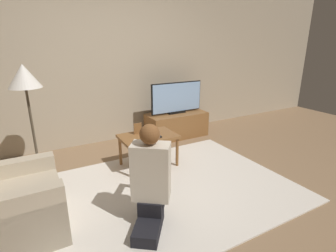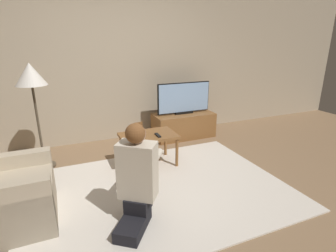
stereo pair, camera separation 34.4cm
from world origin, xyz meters
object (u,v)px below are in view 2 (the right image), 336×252
coffee_table (148,138)px  floor_lamp (31,81)px  armchair (4,196)px  tv (184,98)px  person_kneeling (137,176)px

coffee_table → floor_lamp: size_ratio=0.53×
floor_lamp → armchair: 1.48m
armchair → tv: bearing=-59.9°
tv → armchair: bearing=-149.6°
floor_lamp → person_kneeling: 1.94m
armchair → person_kneeling: 1.22m
tv → armchair: size_ratio=1.01×
tv → floor_lamp: floor_lamp is taller
person_kneeling → coffee_table: bearing=-77.4°
armchair → person_kneeling: (1.13, -0.43, 0.17)m
floor_lamp → armchair: floor_lamp is taller
floor_lamp → person_kneeling: bearing=-61.8°
tv → coffee_table: (-0.94, -0.84, -0.31)m
tv → coffee_table: bearing=-138.1°
tv → armchair: 2.99m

